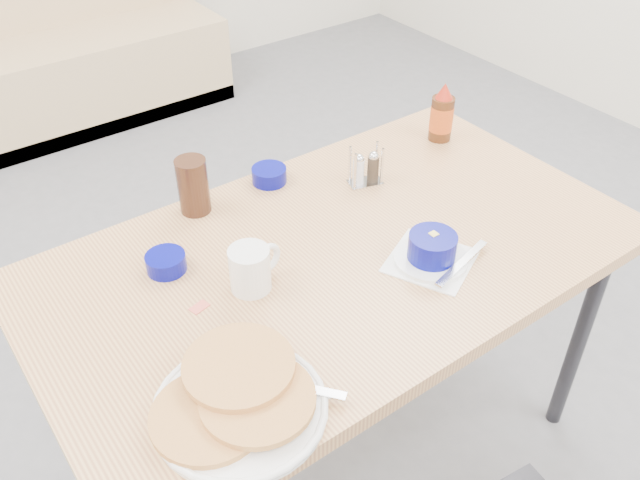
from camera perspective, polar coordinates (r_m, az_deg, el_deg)
booth_bench at (r=3.83m, az=-23.03°, el=13.78°), size 1.90×0.56×1.22m
dining_table at (r=1.61m, az=1.45°, el=-2.66°), size 1.40×0.80×0.76m
pancake_plate at (r=1.24m, az=-6.94°, el=-13.24°), size 0.33×0.31×0.06m
coffee_mug at (r=1.45m, az=-5.80°, el=-2.35°), size 0.13×0.09×0.10m
grits_setting at (r=1.54m, az=9.43°, el=-0.90°), size 0.26×0.24×0.08m
creamer_bowl at (r=1.54m, az=-12.84°, el=-1.87°), size 0.09×0.09×0.04m
butter_bowl at (r=1.80m, az=-4.30°, el=5.47°), size 0.09×0.09×0.04m
amber_tumbler at (r=1.68m, az=-10.64°, el=4.51°), size 0.10×0.10×0.14m
condiment_caddy at (r=1.78m, az=3.87°, el=5.84°), size 0.10×0.08×0.11m
syrup_bottle at (r=1.99m, az=10.21°, el=10.29°), size 0.07×0.07×0.17m
sugar_wrapper at (r=1.45m, az=-10.13°, el=-5.58°), size 0.05×0.03×0.00m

